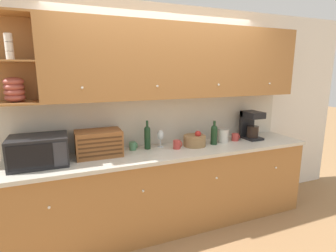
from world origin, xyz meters
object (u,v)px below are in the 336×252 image
Objects in this scene: mug_blue_second at (177,144)px; second_wine_bottle at (214,134)px; mug_patterned_third at (133,146)px; bread_box at (99,143)px; wine_bottle at (147,136)px; storage_canister at (223,135)px; coffee_maker at (251,124)px; wine_glass at (160,135)px; fruit_basket at (195,140)px; microwave at (39,151)px; mug at (235,137)px.

second_wine_bottle is (0.50, -0.00, 0.08)m from mug_blue_second.
bread_box is at bearing -170.43° from mug_patterned_third.
wine_bottle is 1.14× the size of second_wine_bottle.
storage_canister reaches higher than mug_blue_second.
coffee_maker is (1.11, 0.07, 0.14)m from mug_blue_second.
wine_glass is 0.82m from storage_canister.
wine_glass reaches higher than fruit_basket.
coffee_maker is at bearing 3.74° from mug_blue_second.
second_wine_bottle reaches higher than microwave.
microwave is 1.13m from wine_bottle.
bread_box is 0.89m from mug_blue_second.
microwave is 2.55m from coffee_maker.
wine_glass is 0.70× the size of second_wine_bottle.
coffee_maker is at bearing -2.57° from mug_patterned_third.
mug_patterned_third is 1.34m from mug.
coffee_maker is at bearing 5.98° from mug.
microwave is at bearing -179.17° from mug.
mug_blue_second is 0.85m from mug.
wine_bottle is at bearing 4.61° from bread_box.
coffee_maker is (0.45, 0.03, 0.10)m from storage_canister.
mug_blue_second is 0.98× the size of mug.
second_wine_bottle is (0.25, -0.03, 0.07)m from fruit_basket.
wine_bottle is 0.91× the size of coffee_maker.
fruit_basket is at bearing 173.41° from second_wine_bottle.
second_wine_bottle reaches higher than storage_canister.
wine_bottle is (0.56, 0.04, 0.01)m from bread_box.
second_wine_bottle is at bearing -3.30° from bread_box.
mug_patterned_third is 0.32× the size of second_wine_bottle.
second_wine_bottle is (0.65, -0.14, -0.01)m from wine_glass.
second_wine_bottle is at bearing -164.09° from storage_canister.
wine_bottle reaches higher than mug.
second_wine_bottle reaches higher than bread_box.
wine_glass reaches higher than storage_canister.
mug_blue_second is (0.32, -0.12, -0.10)m from wine_bottle.
microwave is 0.57m from bread_box.
mug is at bearing 3.06° from mug_blue_second.
storage_canister reaches higher than mug_patterned_third.
wine_glass is at bearing 174.48° from mug.
wine_bottle is at bearing -7.01° from mug_patterned_third.
storage_canister is 1.74× the size of mug.
coffee_maker reaches higher than second_wine_bottle.
microwave is 1.10× the size of bread_box.
coffee_maker is at bearing -0.18° from bread_box.
microwave is 1.77× the size of second_wine_bottle.
fruit_basket is 0.41m from storage_canister.
mug is at bearing -174.02° from coffee_maker.
mug_blue_second reaches higher than mug_patterned_third.
second_wine_bottle is 0.62m from coffee_maker.
microwave is 5.12× the size of mug.
wine_bottle is at bearing 170.50° from fruit_basket.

